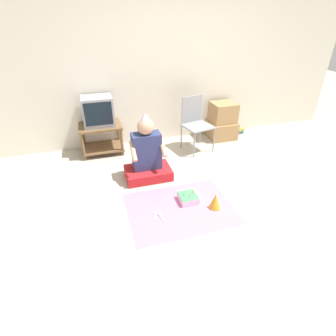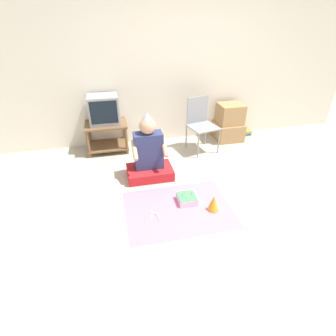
{
  "view_description": "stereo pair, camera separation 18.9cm",
  "coord_description": "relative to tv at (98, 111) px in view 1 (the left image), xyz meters",
  "views": [
    {
      "loc": [
        -1.43,
        -2.19,
        2.05
      ],
      "look_at": [
        -0.62,
        0.53,
        0.35
      ],
      "focal_mm": 28.0,
      "sensor_mm": 36.0,
      "label": 1
    },
    {
      "loc": [
        -1.25,
        -2.24,
        2.05
      ],
      "look_at": [
        -0.62,
        0.53,
        0.35
      ],
      "focal_mm": 28.0,
      "sensor_mm": 36.0,
      "label": 2
    }
  ],
  "objects": [
    {
      "name": "folding_chair",
      "position": [
        1.53,
        -0.3,
        -0.21
      ],
      "size": [
        0.52,
        0.51,
        0.87
      ],
      "color": "gray",
      "rests_on": "ground_plane"
    },
    {
      "name": "wall_back",
      "position": [
        1.35,
        0.26,
        0.57
      ],
      "size": [
        6.4,
        0.06,
        2.55
      ],
      "color": "silver",
      "rests_on": "ground_plane"
    },
    {
      "name": "cardboard_box_stack",
      "position": [
        2.18,
        -0.04,
        -0.4
      ],
      "size": [
        0.47,
        0.47,
        0.66
      ],
      "color": "#A87F51",
      "rests_on": "ground_plane"
    },
    {
      "name": "tv_stand",
      "position": [
        0.0,
        -0.02,
        -0.42
      ],
      "size": [
        0.67,
        0.49,
        0.48
      ],
      "color": "brown",
      "rests_on": "ground_plane"
    },
    {
      "name": "party_hat_blue",
      "position": [
        1.17,
        -1.91,
        -0.6
      ],
      "size": [
        0.14,
        0.14,
        0.2
      ],
      "color": "gold",
      "rests_on": "party_cloth"
    },
    {
      "name": "plastic_spoon_near",
      "position": [
        0.44,
        -1.83,
        -0.7
      ],
      "size": [
        0.06,
        0.14,
        0.01
      ],
      "color": "white",
      "rests_on": "party_cloth"
    },
    {
      "name": "person_seated",
      "position": [
        0.55,
        -0.99,
        -0.39
      ],
      "size": [
        0.64,
        0.43,
        0.94
      ],
      "color": "red",
      "rests_on": "ground_plane"
    },
    {
      "name": "ground_plane",
      "position": [
        1.35,
        -1.94,
        -0.71
      ],
      "size": [
        16.0,
        16.0,
        0.0
      ],
      "primitive_type": "plane",
      "color": "#BCB29E"
    },
    {
      "name": "plastic_spoon_far",
      "position": [
        0.49,
        -1.86,
        -0.7
      ],
      "size": [
        0.04,
        0.15,
        0.01
      ],
      "color": "white",
      "rests_on": "party_cloth"
    },
    {
      "name": "book_pile",
      "position": [
        2.59,
        0.02,
        -0.66
      ],
      "size": [
        0.19,
        0.14,
        0.1
      ],
      "color": "beige",
      "rests_on": "ground_plane"
    },
    {
      "name": "tv",
      "position": [
        0.0,
        0.0,
        0.0
      ],
      "size": [
        0.47,
        0.39,
        0.45
      ],
      "color": "#99999E",
      "rests_on": "tv_stand"
    },
    {
      "name": "birthday_cake",
      "position": [
        0.9,
        -1.69,
        -0.66
      ],
      "size": [
        0.22,
        0.22,
        0.15
      ],
      "color": "silver",
      "rests_on": "party_cloth"
    },
    {
      "name": "party_cloth",
      "position": [
        0.77,
        -1.81,
        -0.7
      ],
      "size": [
        1.27,
        0.96,
        0.01
      ],
      "color": "pink",
      "rests_on": "ground_plane"
    }
  ]
}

